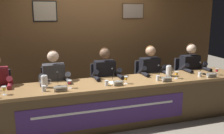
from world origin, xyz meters
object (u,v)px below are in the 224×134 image
at_px(juice_glass_center, 126,79).
at_px(water_cup_right, 158,78).
at_px(water_pitcher_right_side, 169,71).
at_px(nameplate_left, 61,89).
at_px(panelist_center, 106,77).
at_px(microphone_center, 114,77).
at_px(microphone_far_right, 203,70).
at_px(panelist_right, 151,73).
at_px(chair_far_right, 185,81).
at_px(microphone_left, 58,82).
at_px(juice_glass_far_left, 4,89).
at_px(chair_center, 103,89).
at_px(chair_left, 54,93).
at_px(nameplate_far_right, 212,75).
at_px(water_cup_far_right, 200,75).
at_px(nameplate_center, 118,83).
at_px(panelist_left, 55,81).
at_px(nameplate_right, 167,79).
at_px(panelist_far_right, 192,70).
at_px(microphone_right, 161,74).
at_px(juice_glass_right, 176,74).
at_px(juice_glass_left, 70,83).
at_px(water_cup_left, 44,89).
at_px(juice_glass_far_right, 217,70).
at_px(document_stack_center, 116,82).
at_px(water_pitcher_left_side, 45,82).
at_px(water_cup_center, 107,83).
at_px(chair_right, 146,84).

relative_size(juice_glass_center, water_cup_right, 1.46).
distance_m(water_cup_right, water_pitcher_right_side, 0.38).
distance_m(nameplate_left, panelist_center, 1.05).
xyz_separation_m(microphone_center, microphone_far_right, (1.72, -0.02, 0.00)).
distance_m(panelist_right, chair_far_right, 0.96).
height_order(microphone_left, microphone_center, same).
relative_size(juice_glass_far_left, microphone_left, 0.57).
bearing_deg(chair_far_right, chair_center, 180.00).
relative_size(chair_left, nameplate_far_right, 4.89).
xyz_separation_m(nameplate_left, juice_glass_center, (1.04, 0.07, 0.05)).
bearing_deg(water_cup_far_right, panelist_center, 161.55).
xyz_separation_m(nameplate_left, nameplate_center, (0.89, 0.00, 0.00)).
bearing_deg(panelist_center, microphone_left, -159.28).
xyz_separation_m(chair_left, chair_far_right, (2.68, 0.00, 0.00)).
relative_size(panelist_left, nameplate_right, 7.27).
xyz_separation_m(chair_center, microphone_center, (0.03, -0.55, 0.36)).
bearing_deg(panelist_far_right, microphone_left, -172.97).
distance_m(juice_glass_far_left, microphone_right, 2.52).
distance_m(chair_left, juice_glass_right, 2.16).
relative_size(water_cup_far_right, microphone_far_right, 0.39).
xyz_separation_m(panelist_left, juice_glass_left, (0.18, -0.48, 0.10)).
xyz_separation_m(water_cup_left, chair_center, (1.10, 0.71, -0.32)).
xyz_separation_m(panelist_center, juice_glass_center, (0.18, -0.52, 0.10)).
relative_size(juice_glass_far_right, document_stack_center, 0.53).
distance_m(panelist_right, nameplate_far_right, 1.06).
distance_m(microphone_center, nameplate_far_right, 1.74).
height_order(microphone_center, water_pitcher_left_side, microphone_center).
bearing_deg(juice_glass_far_left, chair_far_right, 11.57).
bearing_deg(water_cup_far_right, microphone_left, 175.35).
relative_size(water_cup_left, chair_center, 0.09).
xyz_separation_m(panelist_right, document_stack_center, (-0.85, -0.41, 0.02)).
bearing_deg(juice_glass_center, juice_glass_left, 176.90).
relative_size(nameplate_center, nameplate_right, 0.94).
bearing_deg(nameplate_far_right, chair_left, 162.61).
height_order(panelist_center, chair_far_right, panelist_center).
bearing_deg(juice_glass_right, water_cup_center, -179.01).
bearing_deg(water_pitcher_right_side, water_cup_center, -170.29).
xyz_separation_m(microphone_right, juice_glass_far_right, (1.05, -0.15, 0.01)).
distance_m(water_cup_right, microphone_right, 0.20).
distance_m(chair_center, juice_glass_right, 1.37).
xyz_separation_m(panelist_far_right, water_pitcher_left_side, (-2.86, -0.33, 0.10)).
height_order(panelist_left, nameplate_right, panelist_left).
distance_m(nameplate_left, water_pitcher_right_side, 1.96).
bearing_deg(water_cup_left, juice_glass_far_left, 178.67).
relative_size(panelist_center, document_stack_center, 5.29).
xyz_separation_m(juice_glass_right, panelist_far_right, (0.67, 0.50, -0.10)).
bearing_deg(panelist_right, water_cup_right, -105.37).
bearing_deg(water_pitcher_left_side, nameplate_left, -51.61).
relative_size(panelist_left, chair_right, 1.36).
height_order(water_cup_center, water_cup_right, same).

